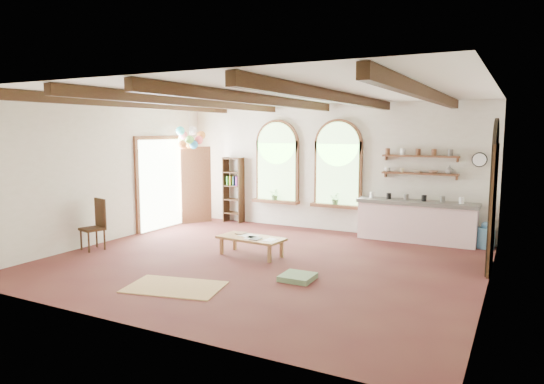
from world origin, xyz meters
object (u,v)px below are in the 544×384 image
Objects in this scene: kitchen_counter at (416,221)px; side_chair at (94,235)px; balloon_cluster at (189,138)px; coffee_table at (251,239)px.

side_chair is (-5.94, -3.99, -0.16)m from kitchen_counter.
coffee_table is at bearing -33.50° from balloon_cluster.
side_chair is (-3.24, -1.10, -0.03)m from coffee_table.
balloon_cluster reaches higher than coffee_table.
balloon_cluster is at bearing -171.08° from kitchen_counter.
coffee_table is 3.43m from side_chair.
coffee_table is at bearing -133.09° from kitchen_counter.
coffee_table is 1.24× the size of balloon_cluster.
side_chair is 3.70m from balloon_cluster.
kitchen_counter is at bearing 8.92° from balloon_cluster.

